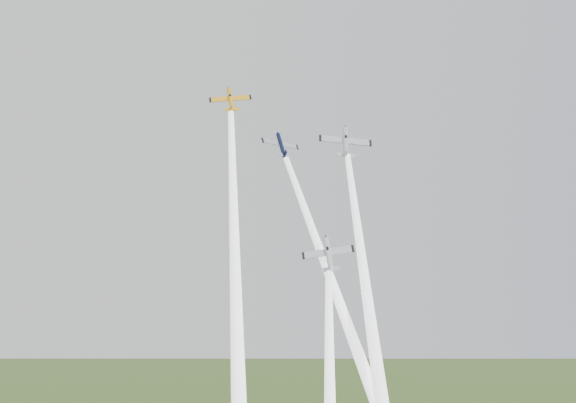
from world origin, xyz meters
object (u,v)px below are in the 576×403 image
object	(u,v)px
plane_yellow	(231,100)
plane_silver_right	(346,142)
plane_navy	(281,145)
plane_silver_low	(328,254)

from	to	relation	value
plane_yellow	plane_silver_right	distance (m)	19.96
plane_yellow	plane_silver_right	world-z (taller)	plane_yellow
plane_navy	plane_silver_low	world-z (taller)	plane_navy
plane_yellow	plane_silver_low	bearing A→B (deg)	-40.53
plane_yellow	plane_silver_right	xyz separation A→B (m)	(18.97, -0.74, -6.16)
plane_silver_right	plane_silver_low	bearing A→B (deg)	-109.56
plane_navy	plane_silver_right	xyz separation A→B (m)	(9.99, -3.83, 0.13)
plane_silver_right	plane_silver_low	distance (m)	23.76
plane_navy	plane_silver_right	world-z (taller)	plane_silver_right
plane_navy	plane_silver_low	size ratio (longest dim) A/B	0.91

